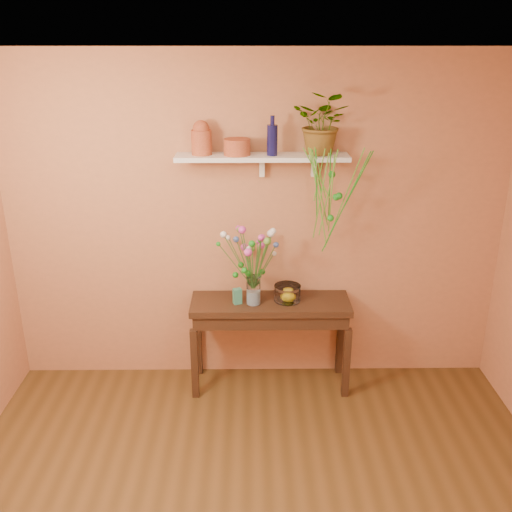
# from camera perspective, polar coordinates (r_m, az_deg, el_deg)

# --- Properties ---
(room) EXTENTS (4.04, 4.04, 2.70)m
(room) POSITION_cam_1_polar(r_m,az_deg,el_deg) (2.79, 0.35, -9.55)
(room) COLOR #543618
(room) RESTS_ON ground
(sideboard) EXTENTS (1.28, 0.41, 0.78)m
(sideboard) POSITION_cam_1_polar(r_m,az_deg,el_deg) (4.68, 1.43, -5.73)
(sideboard) COLOR #392114
(sideboard) RESTS_ON ground
(wall_shelf) EXTENTS (1.30, 0.24, 0.19)m
(wall_shelf) POSITION_cam_1_polar(r_m,az_deg,el_deg) (4.36, 0.76, 9.74)
(wall_shelf) COLOR white
(wall_shelf) RESTS_ON room
(terracotta_jug) EXTENTS (0.18, 0.18, 0.25)m
(terracotta_jug) POSITION_cam_1_polar(r_m,az_deg,el_deg) (4.36, -5.45, 11.56)
(terracotta_jug) COLOR #AE4835
(terracotta_jug) RESTS_ON wall_shelf
(terracotta_pot) EXTENTS (0.20, 0.20, 0.12)m
(terracotta_pot) POSITION_cam_1_polar(r_m,az_deg,el_deg) (4.33, -1.89, 10.77)
(terracotta_pot) COLOR #AE4835
(terracotta_pot) RESTS_ON wall_shelf
(blue_bottle) EXTENTS (0.08, 0.08, 0.29)m
(blue_bottle) POSITION_cam_1_polar(r_m,az_deg,el_deg) (4.31, 1.62, 11.50)
(blue_bottle) COLOR #0F0E3A
(blue_bottle) RESTS_ON wall_shelf
(spider_plant) EXTENTS (0.53, 0.50, 0.46)m
(spider_plant) POSITION_cam_1_polar(r_m,az_deg,el_deg) (4.37, 6.70, 12.98)
(spider_plant) COLOR #1D7D1A
(spider_plant) RESTS_ON wall_shelf
(plant_fronds) EXTENTS (0.49, 0.41, 0.83)m
(plant_fronds) POSITION_cam_1_polar(r_m,az_deg,el_deg) (4.31, 7.46, 6.18)
(plant_fronds) COLOR #1D7D1A
(plant_fronds) RESTS_ON wall_shelf
(glass_vase) EXTENTS (0.11, 0.11, 0.23)m
(glass_vase) POSITION_cam_1_polar(r_m,az_deg,el_deg) (4.54, -0.25, -3.62)
(glass_vase) COLOR white
(glass_vase) RESTS_ON sideboard
(bouquet) EXTENTS (0.48, 0.51, 0.54)m
(bouquet) POSITION_cam_1_polar(r_m,az_deg,el_deg) (4.40, -0.42, 0.70)
(bouquet) COLOR #386B28
(bouquet) RESTS_ON glass_vase
(glass_bowl) EXTENTS (0.21, 0.21, 0.13)m
(glass_bowl) POSITION_cam_1_polar(r_m,az_deg,el_deg) (4.62, 3.13, -3.75)
(glass_bowl) COLOR white
(glass_bowl) RESTS_ON sideboard
(lemon) EXTENTS (0.08, 0.08, 0.08)m
(lemon) POSITION_cam_1_polar(r_m,az_deg,el_deg) (4.61, 3.20, -3.96)
(lemon) COLOR yellow
(lemon) RESTS_ON glass_bowl
(carton) EXTENTS (0.08, 0.07, 0.13)m
(carton) POSITION_cam_1_polar(r_m,az_deg,el_deg) (4.56, -1.86, -4.01)
(carton) COLOR #296E7D
(carton) RESTS_ON sideboard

